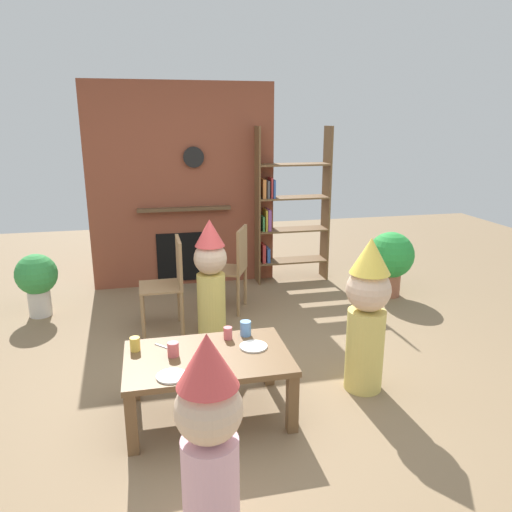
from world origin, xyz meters
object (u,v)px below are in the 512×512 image
Objects in this scene: paper_plate_front at (253,346)px; child_in_pink at (367,312)px; dining_chair_middle at (233,264)px; potted_plant_tall at (390,258)px; child_by_the_chairs at (211,275)px; paper_plate_rear at (172,376)px; dining_chair_left at (170,279)px; birthday_cake_slice at (205,341)px; paper_cup_center at (135,344)px; paper_cup_near_right at (246,328)px; paper_cup_far_left at (228,333)px; child_with_cone_hat at (210,441)px; paper_cup_near_left at (173,349)px; potted_plant_short at (37,279)px; coffee_table at (208,364)px; bookshelf at (286,211)px.

paper_plate_front is 0.16× the size of child_in_pink.
dining_chair_middle is 1.20× the size of potted_plant_tall.
paper_plate_rear is at bearing -7.53° from child_by_the_chairs.
dining_chair_left is 2.54m from potted_plant_tall.
paper_cup_center is at bearing 173.95° from birthday_cake_slice.
paper_cup_near_right is 1.22× the size of paper_cup_far_left.
paper_cup_far_left reaches higher than paper_plate_front.
child_with_cone_hat reaches higher than birthday_cake_slice.
child_with_cone_hat is 1.23× the size of dining_chair_middle.
child_with_cone_hat is 1.77m from child_in_pink.
paper_cup_near_left is 0.28m from paper_cup_center.
dining_chair_middle is 1.37× the size of potted_plant_short.
paper_cup_center is 0.48m from birthday_cake_slice.
coffee_table is at bearing 0.00° from child_with_cone_hat.
child_with_cone_hat is (0.13, -0.86, 0.13)m from paper_plate_rear.
birthday_cake_slice is at bearing -157.63° from paper_cup_near_right.
child_with_cone_hat is (-0.13, -1.10, 0.20)m from coffee_table.
potted_plant_short reaches higher than paper_cup_center.
bookshelf is 1.37m from potted_plant_tall.
dining_chair_middle reaches higher than birthday_cake_slice.
birthday_cake_slice is at bearing 89.03° from coffee_table.
paper_cup_near_right is 0.56× the size of paper_plate_front.
dining_chair_middle is (0.73, 1.83, 0.01)m from paper_cup_near_left.
paper_plate_rear is 1.63m from child_by_the_chairs.
paper_cup_near_right is 1.13× the size of paper_cup_center.
dining_chair_left is at bearing 104.84° from paper_cup_far_left.
birthday_cake_slice is 1.82m from dining_chair_middle.
child_with_cone_hat is at bearing 37.78° from child_in_pink.
birthday_cake_slice is at bearing 96.33° from dining_chair_left.
paper_plate_front and paper_plate_rear have the same top height.
potted_plant_short reaches higher than paper_cup_far_left.
paper_plate_rear is 0.21× the size of dining_chair_left.
dining_chair_left is (-0.17, 1.52, 0.13)m from coffee_table.
child_in_pink reaches higher than paper_cup_near_right.
child_in_pink reaches higher than paper_cup_near_left.
child_with_cone_hat reaches higher than dining_chair_middle.
birthday_cake_slice is at bearing -6.05° from paper_cup_center.
potted_plant_tall is (2.46, 3.03, -0.14)m from child_with_cone_hat.
child_with_cone_hat is at bearing -81.69° from paper_plate_rear.
paper_cup_near_left is 1.98m from dining_chair_middle.
child_by_the_chairs is (0.32, 2.42, -0.00)m from child_with_cone_hat.
paper_cup_center is (-0.25, 0.14, -0.00)m from paper_cup_near_left.
birthday_cake_slice is at bearing 55.23° from paper_plate_rear.
dining_chair_left is at bearing 96.29° from coffee_table.
dining_chair_middle reaches higher than paper_cup_center.
coffee_table is at bearing 43.35° from paper_plate_rear.
bookshelf is at bearing -97.58° from child_in_pink.
paper_cup_center is 3.31m from potted_plant_tall.
potted_plant_tall is (2.33, 1.80, -0.04)m from birthday_cake_slice.
birthday_cake_slice is at bearing -151.14° from paper_cup_far_left.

